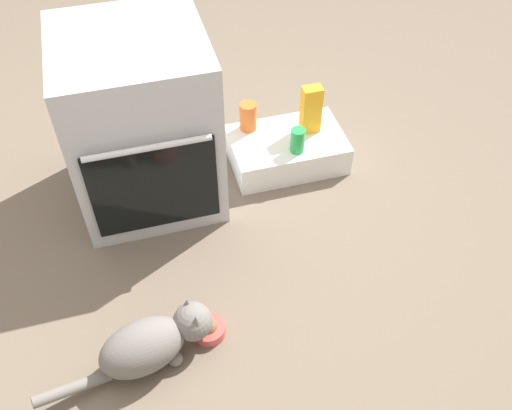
{
  "coord_description": "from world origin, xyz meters",
  "views": [
    {
      "loc": [
        -0.06,
        -1.55,
        1.88
      ],
      "look_at": [
        0.34,
        -0.09,
        0.25
      ],
      "focal_mm": 39.74,
      "sensor_mm": 36.0,
      "label": 1
    }
  ],
  "objects": [
    {
      "name": "ground",
      "position": [
        0.0,
        0.0,
        0.0
      ],
      "size": [
        8.0,
        8.0,
        0.0
      ],
      "primitive_type": "plane",
      "color": "#6B5B4C"
    },
    {
      "name": "oven",
      "position": [
        -0.03,
        0.37,
        0.39
      ],
      "size": [
        0.59,
        0.64,
        0.78
      ],
      "color": "#B7BABF",
      "rests_on": "ground"
    },
    {
      "name": "pantry_cabinet",
      "position": [
        0.63,
        0.38,
        0.07
      ],
      "size": [
        0.54,
        0.34,
        0.15
      ],
      "primitive_type": "cube",
      "color": "white",
      "rests_on": "ground"
    },
    {
      "name": "food_bowl",
      "position": [
        0.06,
        -0.45,
        0.03
      ],
      "size": [
        0.13,
        0.13,
        0.07
      ],
      "color": "#C64C47",
      "rests_on": "ground"
    },
    {
      "name": "cat",
      "position": [
        -0.15,
        -0.5,
        0.11
      ],
      "size": [
        0.64,
        0.26,
        0.21
      ],
      "rotation": [
        0.0,
        0.0,
        0.24
      ],
      "color": "slate",
      "rests_on": "ground"
    },
    {
      "name": "sauce_jar",
      "position": [
        0.47,
        0.5,
        0.22
      ],
      "size": [
        0.08,
        0.08,
        0.14
      ],
      "primitive_type": "cylinder",
      "color": "#D16023",
      "rests_on": "pantry_cabinet"
    },
    {
      "name": "juice_carton",
      "position": [
        0.75,
        0.4,
        0.27
      ],
      "size": [
        0.09,
        0.06,
        0.24
      ],
      "primitive_type": "cube",
      "color": "orange",
      "rests_on": "pantry_cabinet"
    },
    {
      "name": "soda_can",
      "position": [
        0.64,
        0.28,
        0.21
      ],
      "size": [
        0.07,
        0.07,
        0.12
      ],
      "primitive_type": "cylinder",
      "color": "green",
      "rests_on": "pantry_cabinet"
    }
  ]
}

